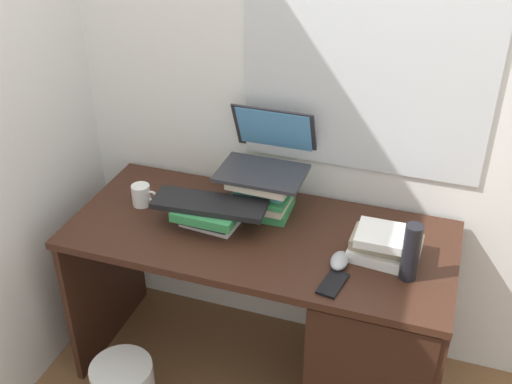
# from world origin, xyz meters

# --- Properties ---
(ground_plane) EXTENTS (6.00, 6.00, 0.00)m
(ground_plane) POSITION_xyz_m (0.00, 0.00, 0.00)
(ground_plane) COLOR brown
(wall_back) EXTENTS (6.00, 0.06, 2.60)m
(wall_back) POSITION_xyz_m (0.00, 0.36, 1.30)
(wall_back) COLOR white
(wall_back) RESTS_ON ground
(wall_left) EXTENTS (0.05, 6.00, 2.60)m
(wall_left) POSITION_xyz_m (-0.89, 0.00, 1.30)
(wall_left) COLOR silver
(wall_left) RESTS_ON ground
(desk) EXTENTS (1.42, 0.63, 0.72)m
(desk) POSITION_xyz_m (0.36, -0.02, 0.40)
(desk) COLOR #381E14
(desk) RESTS_ON ground
(book_stack_tall) EXTENTS (0.25, 0.21, 0.16)m
(book_stack_tall) POSITION_xyz_m (-0.04, 0.13, 0.80)
(book_stack_tall) COLOR #338C4C
(book_stack_tall) RESTS_ON desk
(book_stack_keyboard_riser) EXTENTS (0.24, 0.18, 0.08)m
(book_stack_keyboard_riser) POSITION_xyz_m (-0.19, -0.02, 0.77)
(book_stack_keyboard_riser) COLOR white
(book_stack_keyboard_riser) RESTS_ON desk
(book_stack_side) EXTENTS (0.25, 0.19, 0.11)m
(book_stack_side) POSITION_xyz_m (0.45, -0.00, 0.77)
(book_stack_side) COLOR white
(book_stack_side) RESTS_ON desk
(laptop) EXTENTS (0.32, 0.32, 0.22)m
(laptop) POSITION_xyz_m (-0.04, 0.20, 0.94)
(laptop) COLOR #2D2D33
(laptop) RESTS_ON book_stack_tall
(keyboard) EXTENTS (0.43, 0.17, 0.02)m
(keyboard) POSITION_xyz_m (-0.19, -0.02, 0.82)
(keyboard) COLOR black
(keyboard) RESTS_ON book_stack_keyboard_riser
(computer_mouse) EXTENTS (0.06, 0.10, 0.04)m
(computer_mouse) POSITION_xyz_m (0.32, -0.10, 0.74)
(computer_mouse) COLOR #A5A8AD
(computer_mouse) RESTS_ON desk
(mug) EXTENTS (0.11, 0.07, 0.09)m
(mug) POSITION_xyz_m (-0.50, 0.03, 0.76)
(mug) COLOR white
(mug) RESTS_ON desk
(water_bottle) EXTENTS (0.06, 0.06, 0.21)m
(water_bottle) POSITION_xyz_m (0.55, -0.09, 0.83)
(water_bottle) COLOR black
(water_bottle) RESTS_ON desk
(cell_phone) EXTENTS (0.09, 0.15, 0.01)m
(cell_phone) POSITION_xyz_m (0.32, -0.21, 0.73)
(cell_phone) COLOR black
(cell_phone) RESTS_ON desk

